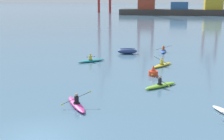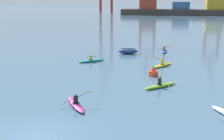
{
  "view_description": "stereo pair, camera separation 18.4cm",
  "coord_description": "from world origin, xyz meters",
  "px_view_note": "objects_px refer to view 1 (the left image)",
  "views": [
    {
      "loc": [
        6.39,
        -13.27,
        7.22
      ],
      "look_at": [
        1.53,
        13.52,
        0.6
      ],
      "focal_mm": 47.69,
      "sensor_mm": 36.0,
      "label": 1
    },
    {
      "loc": [
        6.57,
        -13.24,
        7.22
      ],
      "look_at": [
        1.53,
        13.52,
        0.6
      ],
      "focal_mm": 47.69,
      "sensor_mm": 36.0,
      "label": 2
    }
  ],
  "objects_px": {
    "container_barge": "(179,9)",
    "kayak_magenta": "(76,104)",
    "channel_buoy": "(153,72)",
    "capsized_dinghy": "(127,51)",
    "kayak_blue": "(163,51)",
    "kayak_yellow": "(162,65)",
    "kayak_lime": "(160,85)",
    "kayak_teal": "(91,60)"
  },
  "relations": [
    {
      "from": "kayak_blue",
      "to": "kayak_teal",
      "type": "height_order",
      "value": "kayak_blue"
    },
    {
      "from": "capsized_dinghy",
      "to": "kayak_blue",
      "type": "height_order",
      "value": "kayak_blue"
    },
    {
      "from": "container_barge",
      "to": "kayak_yellow",
      "type": "height_order",
      "value": "container_barge"
    },
    {
      "from": "kayak_teal",
      "to": "channel_buoy",
      "type": "bearing_deg",
      "value": -34.21
    },
    {
      "from": "capsized_dinghy",
      "to": "channel_buoy",
      "type": "distance_m",
      "value": 11.52
    },
    {
      "from": "container_barge",
      "to": "kayak_yellow",
      "type": "bearing_deg",
      "value": -93.11
    },
    {
      "from": "container_barge",
      "to": "kayak_magenta",
      "type": "bearing_deg",
      "value": -95.51
    },
    {
      "from": "kayak_yellow",
      "to": "kayak_teal",
      "type": "height_order",
      "value": "kayak_yellow"
    },
    {
      "from": "kayak_blue",
      "to": "kayak_yellow",
      "type": "distance_m",
      "value": 8.92
    },
    {
      "from": "channel_buoy",
      "to": "kayak_teal",
      "type": "height_order",
      "value": "channel_buoy"
    },
    {
      "from": "kayak_teal",
      "to": "kayak_magenta",
      "type": "height_order",
      "value": "kayak_magenta"
    },
    {
      "from": "kayak_blue",
      "to": "kayak_lime",
      "type": "distance_m",
      "value": 16.76
    },
    {
      "from": "kayak_blue",
      "to": "kayak_magenta",
      "type": "bearing_deg",
      "value": -104.07
    },
    {
      "from": "channel_buoy",
      "to": "kayak_lime",
      "type": "xyz_separation_m",
      "value": [
        0.76,
        -3.68,
        -0.19
      ]
    },
    {
      "from": "capsized_dinghy",
      "to": "kayak_lime",
      "type": "bearing_deg",
      "value": -72.24
    },
    {
      "from": "container_barge",
      "to": "kayak_lime",
      "type": "xyz_separation_m",
      "value": [
        -5.53,
        -109.36,
        -2.26
      ]
    },
    {
      "from": "container_barge",
      "to": "capsized_dinghy",
      "type": "xyz_separation_m",
      "value": [
        -10.19,
        -94.84,
        -2.08
      ]
    },
    {
      "from": "container_barge",
      "to": "channel_buoy",
      "type": "distance_m",
      "value": 105.89
    },
    {
      "from": "kayak_yellow",
      "to": "kayak_lime",
      "type": "xyz_separation_m",
      "value": [
        -0.01,
        -7.84,
        0.0
      ]
    },
    {
      "from": "kayak_magenta",
      "to": "container_barge",
      "type": "bearing_deg",
      "value": 84.49
    },
    {
      "from": "container_barge",
      "to": "kayak_lime",
      "type": "relative_size",
      "value": 17.93
    },
    {
      "from": "kayak_blue",
      "to": "kayak_lime",
      "type": "xyz_separation_m",
      "value": [
        -0.04,
        -16.76,
        0.0
      ]
    },
    {
      "from": "kayak_blue",
      "to": "channel_buoy",
      "type": "bearing_deg",
      "value": -93.5
    },
    {
      "from": "container_barge",
      "to": "kayak_teal",
      "type": "height_order",
      "value": "container_barge"
    },
    {
      "from": "kayak_lime",
      "to": "kayak_magenta",
      "type": "xyz_separation_m",
      "value": [
        -5.56,
        -5.58,
        0.0
      ]
    },
    {
      "from": "capsized_dinghy",
      "to": "kayak_magenta",
      "type": "height_order",
      "value": "kayak_magenta"
    },
    {
      "from": "capsized_dinghy",
      "to": "kayak_yellow",
      "type": "distance_m",
      "value": 8.15
    },
    {
      "from": "capsized_dinghy",
      "to": "kayak_magenta",
      "type": "relative_size",
      "value": 0.87
    },
    {
      "from": "kayak_teal",
      "to": "kayak_lime",
      "type": "bearing_deg",
      "value": -46.93
    },
    {
      "from": "kayak_yellow",
      "to": "kayak_blue",
      "type": "bearing_deg",
      "value": 89.85
    },
    {
      "from": "kayak_lime",
      "to": "kayak_magenta",
      "type": "height_order",
      "value": "kayak_magenta"
    },
    {
      "from": "container_barge",
      "to": "kayak_yellow",
      "type": "xyz_separation_m",
      "value": [
        -5.52,
        -101.52,
        -2.26
      ]
    },
    {
      "from": "channel_buoy",
      "to": "kayak_lime",
      "type": "height_order",
      "value": "channel_buoy"
    },
    {
      "from": "kayak_teal",
      "to": "kayak_magenta",
      "type": "distance_m",
      "value": 14.5
    },
    {
      "from": "container_barge",
      "to": "kayak_yellow",
      "type": "distance_m",
      "value": 101.69
    },
    {
      "from": "kayak_lime",
      "to": "kayak_magenta",
      "type": "distance_m",
      "value": 7.88
    },
    {
      "from": "kayak_lime",
      "to": "kayak_yellow",
      "type": "bearing_deg",
      "value": 89.89
    },
    {
      "from": "container_barge",
      "to": "kayak_yellow",
      "type": "relative_size",
      "value": 15.97
    },
    {
      "from": "kayak_magenta",
      "to": "kayak_lime",
      "type": "bearing_deg",
      "value": 45.09
    },
    {
      "from": "channel_buoy",
      "to": "kayak_blue",
      "type": "bearing_deg",
      "value": 86.5
    },
    {
      "from": "kayak_lime",
      "to": "kayak_teal",
      "type": "bearing_deg",
      "value": 133.07
    },
    {
      "from": "capsized_dinghy",
      "to": "kayak_lime",
      "type": "distance_m",
      "value": 15.25
    }
  ]
}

